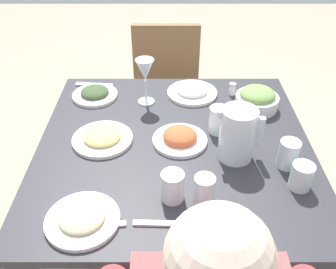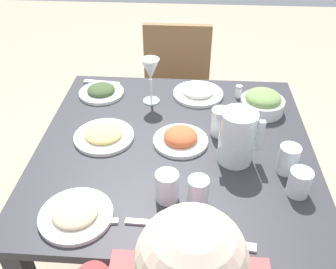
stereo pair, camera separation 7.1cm
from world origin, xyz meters
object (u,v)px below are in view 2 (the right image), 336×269
water_glass_far_left (288,159)px  salad_bowl (262,102)px  plate_yoghurt (198,92)px  water_glass_near_right (220,122)px  water_glass_center (167,187)px  chair_far (176,94)px  water_glass_near_left (299,183)px  plate_fries (104,135)px  plate_dolmas (101,91)px  plate_rice_curry (181,138)px  salt_shaker (239,91)px  dining_table (175,167)px  wine_glass (150,71)px  water_pitcher (237,137)px  water_glass_far_right (198,193)px  plate_beans (76,214)px

water_glass_far_left → salad_bowl: bearing=95.4°
plate_yoghurt → water_glass_near_right: water_glass_near_right is taller
salad_bowl → water_glass_center: (-0.35, -0.51, 0.01)m
chair_far → water_glass_near_left: chair_far is taller
water_glass_near_right → plate_fries: bearing=-172.2°
plate_dolmas → plate_rice_curry: plate_rice_curry is taller
plate_yoghurt → plate_dolmas: size_ratio=1.12×
water_glass_far_left → water_glass_near_right: bearing=137.6°
plate_dolmas → salt_shaker: size_ratio=3.60×
chair_far → salad_bowl: (0.38, -0.57, 0.31)m
chair_far → water_glass_near_left: bearing=-67.6°
dining_table → water_glass_near_right: bearing=25.4°
plate_fries → plate_rice_curry: 0.28m
wine_glass → water_glass_near_left: bearing=-45.0°
plate_fries → water_glass_near_left: 0.70m
chair_far → salad_bowl: chair_far is taller
water_pitcher → wine_glass: 0.48m
water_glass_near_right → water_glass_near_left: water_glass_near_right is taller
water_glass_near_right → water_glass_near_left: (0.23, -0.30, -0.01)m
plate_fries → wine_glass: 0.33m
water_glass_far_right → salt_shaker: size_ratio=1.97×
chair_far → salt_shaker: 0.62m
plate_rice_curry → wine_glass: 0.33m
water_glass_far_left → wine_glass: wine_glass is taller
plate_rice_curry → dining_table: bearing=-147.8°
plate_rice_curry → water_glass_far_left: 0.38m
chair_far → plate_dolmas: bearing=-122.5°
plate_dolmas → salt_shaker: 0.60m
dining_table → wine_glass: bearing=112.0°
water_pitcher → plate_beans: 0.56m
plate_dolmas → water_glass_near_left: bearing=-37.0°
plate_yoghurt → water_glass_center: size_ratio=2.23×
plate_beans → water_glass_near_left: water_glass_near_left is taller
water_glass_center → water_glass_far_right: size_ratio=0.92×
water_glass_center → water_glass_far_left: 0.41m
water_glass_center → salt_shaker: 0.68m
plate_dolmas → water_glass_far_right: bearing=-56.0°
water_pitcher → salad_bowl: bearing=67.1°
dining_table → plate_fries: (-0.26, 0.02, 0.13)m
plate_beans → water_glass_far_right: bearing=10.9°
salad_bowl → plate_beans: 0.86m
plate_beans → water_glass_near_left: 0.67m
salt_shaker → plate_rice_curry: bearing=-124.8°
plate_yoghurt → plate_rice_curry: plate_rice_curry is taller
water_glass_far_left → plate_fries: bearing=168.0°
plate_fries → plate_yoghurt: bearing=44.0°
salad_bowl → plate_rice_curry: (-0.32, -0.23, -0.02)m
plate_dolmas → wine_glass: wine_glass is taller
plate_yoghurt → water_glass_center: bearing=-98.5°
plate_yoghurt → water_glass_near_left: 0.65m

